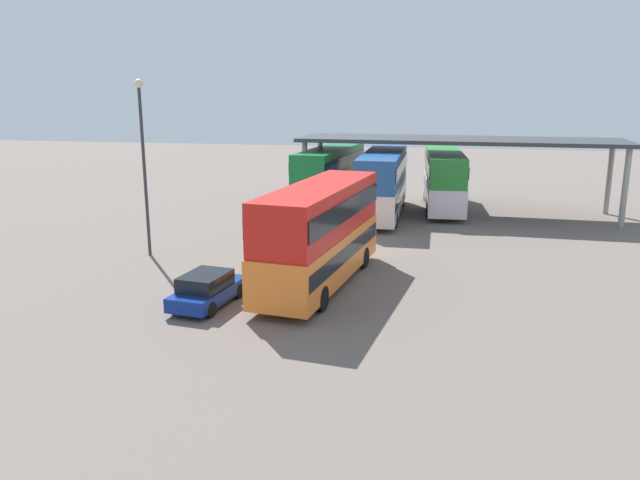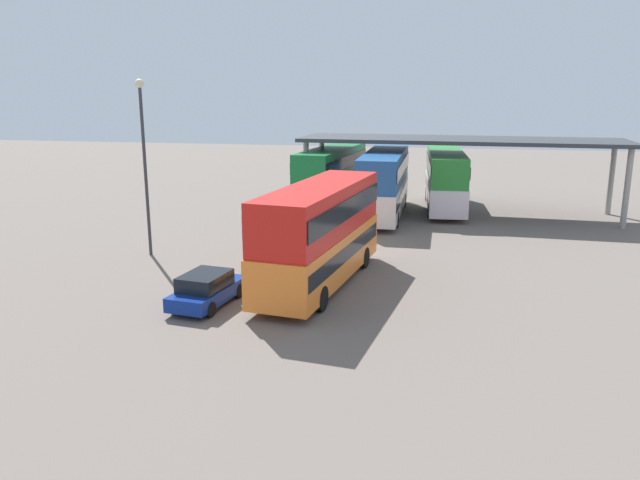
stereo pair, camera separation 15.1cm
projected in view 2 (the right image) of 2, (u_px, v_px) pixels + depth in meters
name	position (u px, v px, depth m)	size (l,w,h in m)	color
ground_plane	(286.00, 302.00, 24.66)	(140.00, 140.00, 0.00)	#6B6058
double_decker_main	(320.00, 231.00, 26.42)	(3.83, 10.40, 4.39)	orange
parked_hatchback	(207.00, 289.00, 24.18)	(2.13, 3.97, 1.35)	navy
double_decker_near_canopy	(332.00, 174.00, 44.83)	(3.56, 11.56, 4.23)	silver
double_decker_mid_row	(384.00, 181.00, 41.13)	(2.62, 11.51, 4.31)	silver
double_decker_far_right	(445.00, 178.00, 43.56)	(3.11, 11.07, 4.10)	silver
depot_canopy	(460.00, 143.00, 41.22)	(21.59, 6.46, 5.15)	#33353A
lamppost_tall	(144.00, 149.00, 30.53)	(0.44, 0.44, 8.83)	#33353A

